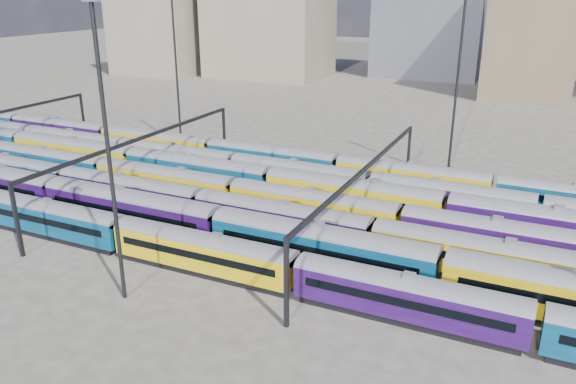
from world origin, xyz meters
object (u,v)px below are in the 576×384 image
at_px(mast_2, 108,146).
at_px(rake_1, 131,206).
at_px(rake_0, 407,293).
at_px(rake_2, 373,233).

bearing_deg(mast_2, rake_1, 126.84).
distance_m(rake_0, mast_2, 27.09).
relative_size(rake_1, mast_2, 6.24).
distance_m(rake_1, rake_2, 27.01).
xyz_separation_m(rake_1, mast_2, (8.99, -12.00, 11.01)).
xyz_separation_m(rake_2, mast_2, (-17.55, -17.00, 11.31)).
height_order(rake_0, rake_1, rake_1).
relative_size(rake_0, rake_1, 0.86).
bearing_deg(rake_1, rake_0, -8.74).
xyz_separation_m(rake_0, mast_2, (-23.54, -7.00, 11.43)).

